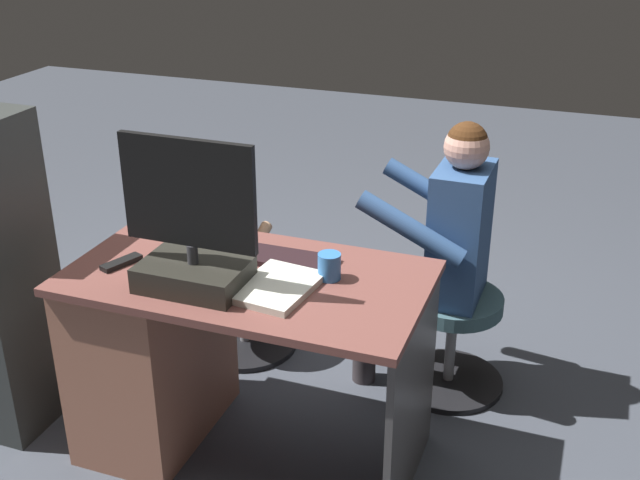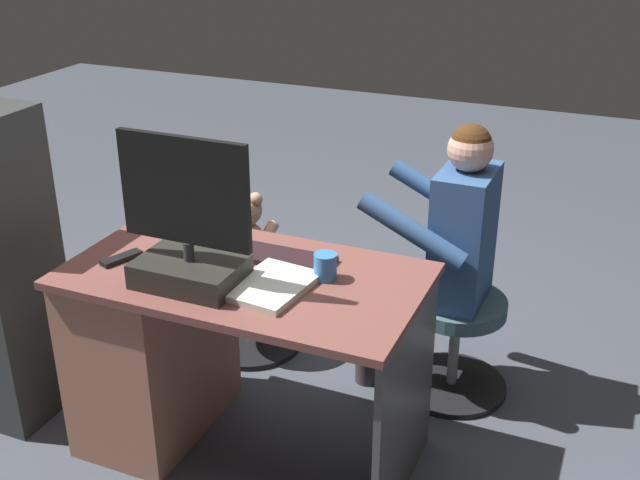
# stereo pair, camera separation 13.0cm
# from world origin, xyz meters

# --- Properties ---
(ground_plane) EXTENTS (10.00, 10.00, 0.00)m
(ground_plane) POSITION_xyz_m (0.00, 0.00, 0.00)
(ground_plane) COLOR #3F444E
(desk) EXTENTS (1.22, 0.67, 0.74)m
(desk) POSITION_xyz_m (0.31, 0.31, 0.40)
(desk) COLOR brown
(desk) RESTS_ON ground_plane
(monitor) EXTENTS (0.46, 0.24, 0.50)m
(monitor) POSITION_xyz_m (0.12, 0.44, 0.89)
(monitor) COLOR black
(monitor) RESTS_ON desk
(keyboard) EXTENTS (0.42, 0.14, 0.02)m
(keyboard) POSITION_xyz_m (-0.05, 0.17, 0.75)
(keyboard) COLOR black
(keyboard) RESTS_ON desk
(computer_mouse) EXTENTS (0.06, 0.10, 0.04)m
(computer_mouse) POSITION_xyz_m (0.25, 0.16, 0.76)
(computer_mouse) COLOR #2A1C2E
(computer_mouse) RESTS_ON desk
(cup) EXTENTS (0.08, 0.08, 0.09)m
(cup) POSITION_xyz_m (-0.27, 0.24, 0.79)
(cup) COLOR #3372BF
(cup) RESTS_ON desk
(tv_remote) EXTENTS (0.10, 0.16, 0.02)m
(tv_remote) POSITION_xyz_m (0.44, 0.39, 0.75)
(tv_remote) COLOR black
(tv_remote) RESTS_ON desk
(notebook_binder) EXTENTS (0.25, 0.32, 0.02)m
(notebook_binder) POSITION_xyz_m (-0.14, 0.38, 0.75)
(notebook_binder) COLOR silver
(notebook_binder) RESTS_ON desk
(office_chair_teddy) EXTENTS (0.48, 0.48, 0.42)m
(office_chair_teddy) POSITION_xyz_m (0.35, -0.35, 0.25)
(office_chair_teddy) COLOR black
(office_chair_teddy) RESTS_ON ground_plane
(teddy_bear) EXTENTS (0.22, 0.23, 0.33)m
(teddy_bear) POSITION_xyz_m (0.35, -0.36, 0.57)
(teddy_bear) COLOR tan
(teddy_bear) RESTS_ON office_chair_teddy
(visitor_chair) EXTENTS (0.46, 0.46, 0.42)m
(visitor_chair) POSITION_xyz_m (-0.59, -0.37, 0.25)
(visitor_chair) COLOR black
(visitor_chair) RESTS_ON ground_plane
(person) EXTENTS (0.50, 0.48, 1.15)m
(person) POSITION_xyz_m (-0.52, -0.37, 0.66)
(person) COLOR #305080
(person) RESTS_ON ground_plane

